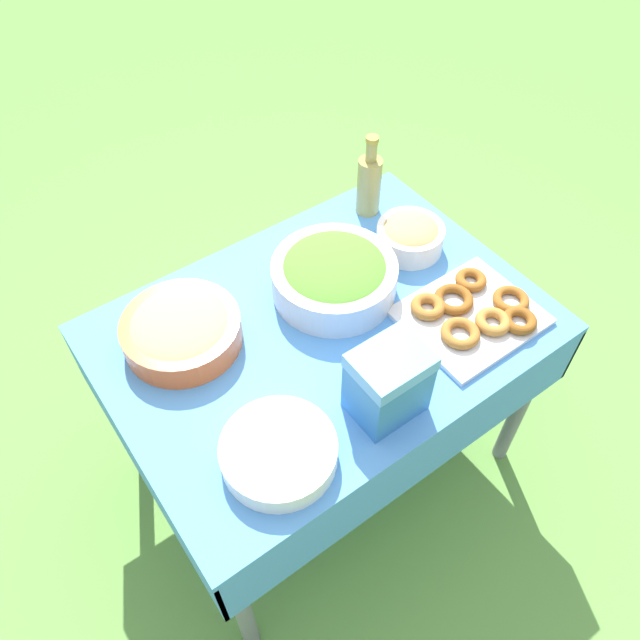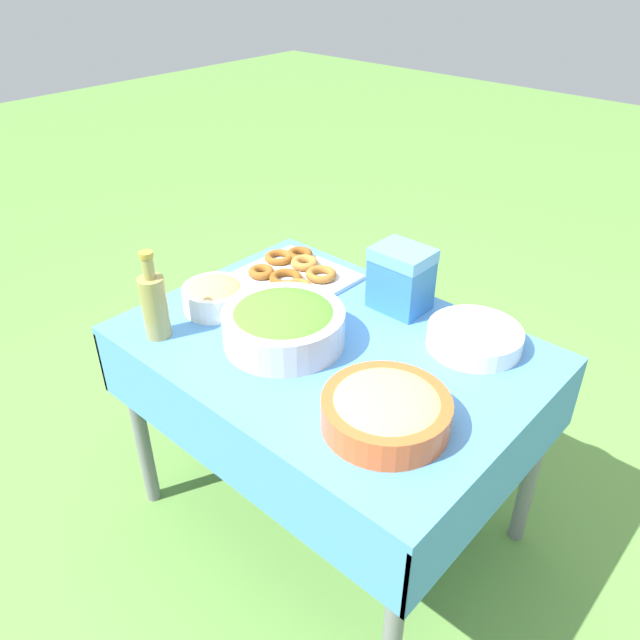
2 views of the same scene
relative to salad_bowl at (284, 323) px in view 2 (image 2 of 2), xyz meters
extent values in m
plane|color=#609342|center=(0.10, 0.09, -0.82)|extent=(14.00, 14.00, 0.00)
cube|color=#4C8CD1|center=(0.10, 0.09, -0.08)|extent=(1.20, 0.87, 0.02)
cube|color=#4C8CD1|center=(0.10, -0.34, -0.20)|extent=(1.20, 0.01, 0.22)
cube|color=#4C8CD1|center=(0.10, 0.52, -0.20)|extent=(1.20, 0.01, 0.22)
cube|color=#4C8CD1|center=(-0.49, 0.09, -0.20)|extent=(0.01, 0.87, 0.22)
cube|color=#4C8CD1|center=(0.70, 0.09, -0.20)|extent=(0.01, 0.87, 0.22)
cylinder|color=slate|center=(-0.44, -0.28, -0.46)|extent=(0.05, 0.05, 0.73)
cylinder|color=slate|center=(0.64, -0.28, -0.46)|extent=(0.05, 0.05, 0.73)
cylinder|color=slate|center=(-0.44, 0.46, -0.46)|extent=(0.05, 0.05, 0.73)
cylinder|color=slate|center=(0.64, 0.46, -0.46)|extent=(0.05, 0.05, 0.73)
cylinder|color=silver|center=(0.00, 0.00, -0.01)|extent=(0.36, 0.36, 0.10)
ellipsoid|color=#51892D|center=(0.00, 0.00, 0.03)|extent=(0.32, 0.32, 0.07)
cylinder|color=#E05B28|center=(0.44, -0.09, -0.03)|extent=(0.32, 0.32, 0.08)
ellipsoid|color=tan|center=(0.44, -0.09, 0.00)|extent=(0.28, 0.28, 0.07)
cube|color=silver|center=(-0.25, 0.31, -0.06)|extent=(0.36, 0.31, 0.02)
torus|color=brown|center=(-0.24, 0.25, -0.04)|extent=(0.15, 0.15, 0.03)
torus|color=#A36628|center=(-0.17, 0.35, -0.04)|extent=(0.14, 0.14, 0.03)
torus|color=#93561E|center=(-0.33, 0.22, -0.04)|extent=(0.09, 0.09, 0.03)
torus|color=#93561E|center=(-0.37, 0.34, -0.04)|extent=(0.11, 0.11, 0.03)
torus|color=#B27533|center=(-0.27, 0.37, -0.03)|extent=(0.14, 0.14, 0.03)
torus|color=brown|center=(-0.33, 0.41, -0.04)|extent=(0.11, 0.11, 0.03)
torus|color=#A36628|center=(-0.16, 0.22, -0.03)|extent=(0.11, 0.11, 0.03)
cylinder|color=white|center=(0.43, 0.36, -0.06)|extent=(0.28, 0.28, 0.01)
cylinder|color=white|center=(0.43, 0.36, -0.05)|extent=(0.28, 0.28, 0.01)
cylinder|color=white|center=(0.43, 0.36, -0.04)|extent=(0.28, 0.28, 0.01)
cylinder|color=white|center=(0.43, 0.36, -0.02)|extent=(0.28, 0.28, 0.01)
cylinder|color=white|center=(0.43, 0.36, -0.01)|extent=(0.28, 0.28, 0.01)
cylinder|color=#998E4C|center=(-0.31, -0.23, 0.03)|extent=(0.08, 0.08, 0.19)
cylinder|color=#998E4C|center=(-0.31, -0.23, 0.16)|extent=(0.03, 0.03, 0.07)
cylinder|color=#A58C33|center=(-0.31, -0.23, 0.20)|extent=(0.04, 0.04, 0.02)
cylinder|color=white|center=(-0.30, -0.01, -0.03)|extent=(0.21, 0.21, 0.08)
ellipsoid|color=tan|center=(-0.30, -0.01, 0.00)|extent=(0.18, 0.18, 0.07)
cube|color=#3372B7|center=(0.13, 0.39, 0.02)|extent=(0.17, 0.14, 0.17)
cube|color=#60A0E5|center=(0.13, 0.39, 0.12)|extent=(0.18, 0.14, 0.04)
camera|label=1|loc=(0.76, 0.98, 1.27)|focal=35.00mm
camera|label=2|loc=(1.10, -1.06, 0.98)|focal=35.00mm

